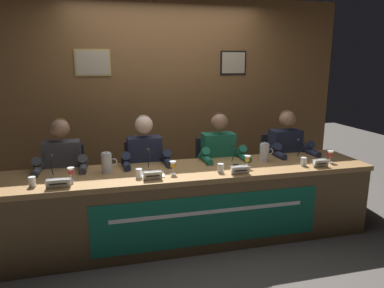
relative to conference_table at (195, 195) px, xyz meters
name	(u,v)px	position (x,y,z in m)	size (l,w,h in m)	color
ground_plane	(192,237)	(0.00, 0.11, -0.51)	(12.00, 12.00, 0.00)	#4C4742
wall_back_panelled	(166,99)	(0.00, 1.53, 0.79)	(4.84, 0.14, 2.60)	brown
conference_table	(195,195)	(0.00, 0.00, 0.00)	(3.64, 0.74, 0.74)	olive
chair_far_left	(67,189)	(-1.25, 0.66, -0.07)	(0.44, 0.45, 0.90)	black
panelist_far_left	(63,170)	(-1.25, 0.47, 0.21)	(0.51, 0.48, 1.23)	black
nameplate_far_left	(58,183)	(-1.22, -0.15, 0.27)	(0.20, 0.06, 0.08)	white
juice_glass_far_left	(71,172)	(-1.13, 0.01, 0.32)	(0.06, 0.06, 0.12)	white
water_cup_far_left	(32,182)	(-1.44, -0.06, 0.27)	(0.06, 0.06, 0.08)	silver
microphone_far_left	(51,172)	(-1.30, 0.09, 0.31)	(0.06, 0.17, 0.22)	black
chair_center_left	(144,183)	(-0.42, 0.66, -0.07)	(0.44, 0.45, 0.90)	black
panelist_center_left	(146,164)	(-0.42, 0.47, 0.21)	(0.51, 0.48, 1.23)	black
nameplate_center_left	(153,175)	(-0.43, -0.13, 0.27)	(0.17, 0.06, 0.08)	white
juice_glass_center_left	(173,165)	(-0.22, -0.01, 0.32)	(0.06, 0.06, 0.12)	white
water_cup_center_left	(139,174)	(-0.54, -0.05, 0.27)	(0.06, 0.06, 0.08)	silver
microphone_center_left	(149,164)	(-0.42, 0.11, 0.31)	(0.06, 0.17, 0.22)	black
chair_center_right	(215,177)	(0.41, 0.66, -0.07)	(0.44, 0.45, 0.90)	black
panelist_center_right	(220,159)	(0.41, 0.47, 0.21)	(0.51, 0.48, 1.23)	black
nameplate_center_right	(240,170)	(0.39, -0.17, 0.27)	(0.18, 0.06, 0.08)	white
juice_glass_center_right	(247,159)	(0.54, 0.01, 0.32)	(0.06, 0.06, 0.12)	white
water_cup_center_right	(221,169)	(0.23, -0.08, 0.27)	(0.06, 0.06, 0.08)	silver
microphone_center_right	(235,158)	(0.45, 0.11, 0.31)	(0.06, 0.17, 0.22)	black
chair_far_right	(279,172)	(1.25, 0.66, -0.07)	(0.44, 0.45, 0.90)	black
panelist_far_right	(288,155)	(1.25, 0.47, 0.21)	(0.51, 0.48, 1.23)	black
nameplate_far_right	(321,163)	(1.27, -0.15, 0.27)	(0.16, 0.06, 0.08)	white
juice_glass_far_right	(330,154)	(1.46, -0.02, 0.32)	(0.06, 0.06, 0.12)	white
water_cup_far_right	(303,162)	(1.12, -0.07, 0.27)	(0.06, 0.06, 0.08)	silver
microphone_far_right	(302,153)	(1.23, 0.15, 0.31)	(0.06, 0.17, 0.22)	black
water_pitcher_left_side	(107,163)	(-0.82, 0.20, 0.33)	(0.15, 0.10, 0.21)	silver
water_pitcher_right_side	(264,152)	(0.82, 0.20, 0.33)	(0.15, 0.10, 0.21)	silver
document_stack_center_left	(153,175)	(-0.41, -0.02, 0.24)	(0.22, 0.17, 0.01)	white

